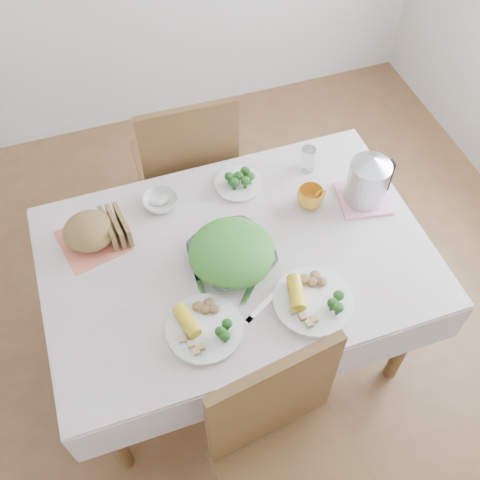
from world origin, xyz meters
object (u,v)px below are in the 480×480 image
object	(u,v)px
yellow_mug	(310,197)
dining_table	(237,304)
chair_far	(185,169)
dinner_plate_left	(205,329)
salad_bowl	(232,257)
electric_kettle	(368,180)
dinner_plate_right	(313,302)

from	to	relation	value
yellow_mug	dining_table	bearing A→B (deg)	-158.66
chair_far	dinner_plate_left	size ratio (longest dim) A/B	3.70
salad_bowl	electric_kettle	size ratio (longest dim) A/B	1.33
dinner_plate_left	dinner_plate_right	world-z (taller)	same
dining_table	salad_bowl	size ratio (longest dim) A/B	4.54
salad_bowl	dinner_plate_right	size ratio (longest dim) A/B	1.04
chair_far	dinner_plate_right	size ratio (longest dim) A/B	3.49
dining_table	electric_kettle	size ratio (longest dim) A/B	6.03
salad_bowl	dining_table	bearing A→B (deg)	45.44
chair_far	yellow_mug	xyz separation A→B (m)	(0.38, -0.64, 0.34)
chair_far	electric_kettle	distance (m)	1.01
dining_table	dinner_plate_right	bearing A→B (deg)	-57.19
salad_bowl	electric_kettle	world-z (taller)	electric_kettle
dinner_plate_right	yellow_mug	xyz separation A→B (m)	(0.17, 0.44, 0.03)
salad_bowl	yellow_mug	bearing A→B (deg)	23.63
dinner_plate_right	yellow_mug	size ratio (longest dim) A/B	2.67
chair_far	electric_kettle	world-z (taller)	electric_kettle
dining_table	salad_bowl	bearing A→B (deg)	-134.56
dining_table	dinner_plate_right	world-z (taller)	dinner_plate_right
yellow_mug	electric_kettle	xyz separation A→B (m)	(0.22, -0.05, 0.08)
chair_far	salad_bowl	xyz separation A→B (m)	(-0.01, -0.82, 0.33)
dinner_plate_right	dining_table	bearing A→B (deg)	122.81
yellow_mug	dinner_plate_left	bearing A→B (deg)	-144.10
dining_table	dinner_plate_left	bearing A→B (deg)	-127.65
yellow_mug	electric_kettle	bearing A→B (deg)	-12.66
chair_far	yellow_mug	size ratio (longest dim) A/B	9.31
dining_table	dinner_plate_left	world-z (taller)	dinner_plate_left
chair_far	salad_bowl	distance (m)	0.88
chair_far	dining_table	bearing A→B (deg)	92.80
dinner_plate_left	salad_bowl	bearing A→B (deg)	53.30
chair_far	dinner_plate_right	world-z (taller)	chair_far
dinner_plate_left	yellow_mug	bearing A→B (deg)	35.90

